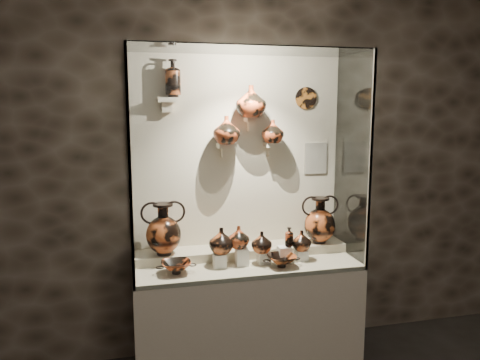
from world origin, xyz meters
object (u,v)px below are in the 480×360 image
at_px(jug_b, 239,237).
at_px(kylix_right, 282,260).
at_px(amphora_right, 320,220).
at_px(jug_e, 301,241).
at_px(jug_c, 262,242).
at_px(jug_a, 221,241).
at_px(ovoid_vase_b, 251,101).
at_px(lekythos_tall, 173,76).
at_px(kylix_left, 176,266).
at_px(lekythos_small, 289,236).
at_px(ovoid_vase_c, 273,131).
at_px(amphora_left, 163,229).
at_px(ovoid_vase_a, 226,130).

bearing_deg(jug_b, kylix_right, -25.86).
bearing_deg(amphora_right, jug_e, -154.82).
bearing_deg(jug_c, jug_a, -174.17).
xyz_separation_m(amphora_right, jug_e, (-0.23, -0.19, -0.10)).
distance_m(kylix_right, ovoid_vase_b, 1.21).
relative_size(jug_a, ovoid_vase_b, 0.79).
xyz_separation_m(amphora_right, jug_b, (-0.72, -0.17, -0.05)).
bearing_deg(lekythos_tall, jug_c, -47.49).
xyz_separation_m(amphora_right, jug_c, (-0.55, -0.20, -0.09)).
distance_m(jug_b, kylix_left, 0.50).
bearing_deg(jug_a, jug_b, -15.95).
relative_size(jug_c, ovoid_vase_b, 0.67).
xyz_separation_m(lekythos_small, ovoid_vase_c, (-0.05, 0.27, 0.77)).
bearing_deg(ovoid_vase_c, kylix_right, -75.12).
distance_m(ovoid_vase_b, ovoid_vase_c, 0.30).
distance_m(jug_b, ovoid_vase_c, 0.87).
distance_m(jug_a, jug_e, 0.62).
bearing_deg(amphora_left, ovoid_vase_b, 12.13).
xyz_separation_m(lekythos_tall, ovoid_vase_b, (0.58, -0.05, -0.18)).
xyz_separation_m(jug_a, lekythos_small, (0.52, -0.03, 0.01)).
relative_size(jug_a, jug_b, 1.15).
xyz_separation_m(jug_b, jug_e, (0.49, -0.02, -0.06)).
bearing_deg(ovoid_vase_b, amphora_left, 161.47).
distance_m(kylix_left, ovoid_vase_a, 1.08).
relative_size(kylix_left, ovoid_vase_c, 1.51).
height_order(jug_b, kylix_left, jug_b).
bearing_deg(ovoid_vase_b, ovoid_vase_c, -12.98).
bearing_deg(jug_a, amphora_left, 141.72).
xyz_separation_m(kylix_left, ovoid_vase_a, (0.43, 0.30, 0.94)).
bearing_deg(jug_a, lekythos_small, -19.28).
bearing_deg(jug_a, kylix_left, 176.35).
bearing_deg(kylix_left, jug_c, 18.44).
xyz_separation_m(jug_a, ovoid_vase_a, (0.09, 0.22, 0.80)).
distance_m(lekythos_small, ovoid_vase_c, 0.82).
bearing_deg(jug_e, ovoid_vase_a, 133.84).
xyz_separation_m(kylix_left, lekythos_tall, (0.04, 0.34, 1.34)).
xyz_separation_m(jug_e, ovoid_vase_a, (-0.53, 0.24, 0.84)).
relative_size(amphora_left, ovoid_vase_a, 1.85).
bearing_deg(kylix_left, amphora_right, 26.22).
relative_size(amphora_right, ovoid_vase_a, 1.77).
relative_size(jug_b, lekythos_tall, 0.54).
height_order(lekythos_small, lekythos_tall, lekythos_tall).
height_order(jug_b, ovoid_vase_b, ovoid_vase_b).
distance_m(amphora_left, ovoid_vase_b, 1.17).
relative_size(amphora_left, ovoid_vase_b, 1.63).
bearing_deg(kylix_right, ovoid_vase_a, 142.61).
distance_m(lekythos_small, ovoid_vase_a, 0.93).
xyz_separation_m(ovoid_vase_a, ovoid_vase_b, (0.19, -0.01, 0.21)).
bearing_deg(amphora_right, amphora_left, 165.61).
height_order(amphora_left, lekythos_tall, lekythos_tall).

